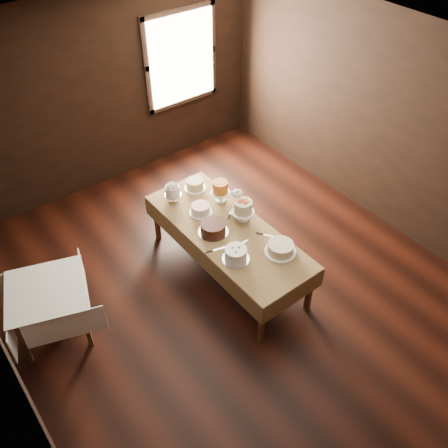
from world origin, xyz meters
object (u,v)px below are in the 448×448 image
display_table (227,233)px  cake_cream (281,248)px  side_table (47,295)px  cake_meringue (173,194)px  flower_vase (237,209)px  cake_speckled (195,185)px  cake_flowers (243,212)px  cake_swirl (236,255)px  cake_lattice (201,210)px  cake_caramel (220,192)px  cake_server_d (232,211)px  cake_server_b (270,236)px  cake_server_e (219,249)px  cake_server_a (243,242)px  cake_chocolate (213,228)px

display_table → cake_cream: 0.71m
display_table → side_table: size_ratio=2.21×
cake_meringue → cake_cream: cake_meringue is taller
flower_vase → cake_speckled: bearing=99.5°
cake_flowers → cake_swirl: 0.68m
display_table → flower_vase: bearing=31.6°
cake_lattice → cake_swirl: size_ratio=0.95×
cake_caramel → cake_server_d: size_ratio=1.22×
cake_caramel → cake_server_b: (0.06, -0.88, -0.12)m
cake_meringue → cake_lattice: 0.43m
flower_vase → display_table: bearing=-148.4°
cake_flowers → cake_caramel: bearing=89.0°
cake_speckled → cake_flowers: cake_flowers is taller
cake_meringue → cake_server_d: cake_meringue is taller
cake_meringue → flower_vase: cake_meringue is taller
cake_caramel → flower_vase: cake_caramel is taller
cake_meringue → cake_server_e: cake_meringue is taller
cake_caramel → cake_cream: 1.15m
cake_flowers → flower_vase: (0.01, 0.13, -0.05)m
side_table → cake_server_b: size_ratio=4.33×
cake_meringue → cake_server_d: size_ratio=0.96×
cake_flowers → flower_vase: size_ratio=2.06×
side_table → cake_server_a: size_ratio=4.33×
display_table → cake_server_e: cake_server_e is taller
cake_server_e → cake_server_a: bearing=-2.4°
cake_server_a → cake_server_d: same height
side_table → cake_server_b: (2.39, -0.82, 0.10)m
cake_caramel → cake_server_e: size_ratio=1.22×
side_table → cake_meringue: (1.86, 0.42, 0.20)m
cake_chocolate → cake_swirl: (-0.06, -0.51, 0.01)m
cake_lattice → cake_flowers: 0.53m
cake_swirl → flower_vase: cake_swirl is taller
cake_speckled → flower_vase: bearing=-80.5°
cake_meringue → cake_caramel: (0.47, -0.36, 0.02)m
cake_meringue → cake_chocolate: (0.05, -0.79, -0.04)m
cake_meringue → cake_speckled: bearing=5.7°
cake_speckled → cake_flowers: bearing=-82.8°
side_table → cake_cream: bearing=-25.2°
cake_swirl → cake_server_b: 0.55m
cake_speckled → cake_lattice: (-0.22, -0.44, -0.01)m
cake_cream → cake_caramel: bearing=88.8°
cake_cream → cake_server_d: cake_cream is taller
cake_meringue → cake_server_e: 1.06m
cake_server_a → cake_swirl: bearing=-147.4°
cake_flowers → cake_server_b: size_ratio=1.18×
cake_cream → flower_vase: bearing=87.9°
cake_server_d → display_table: bearing=-172.4°
cake_lattice → cake_chocolate: cake_chocolate is taller
cake_server_e → flower_vase: (0.54, 0.37, 0.06)m
side_table → cake_cream: (2.31, -1.09, 0.16)m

